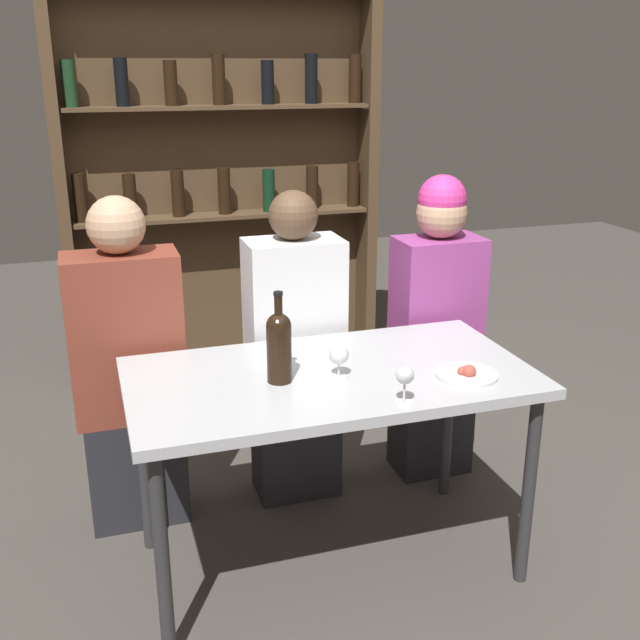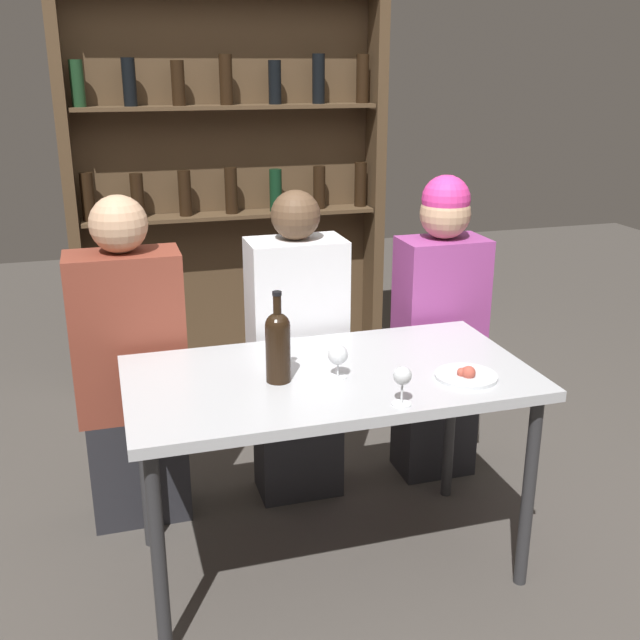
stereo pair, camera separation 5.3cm
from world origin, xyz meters
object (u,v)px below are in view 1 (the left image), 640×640
at_px(food_plate_0, 467,374).
at_px(wine_glass_1, 339,356).
at_px(wine_glass_0, 405,377).
at_px(seated_person_right, 435,331).
at_px(wine_bottle, 279,344).
at_px(seated_person_center, 295,358).
at_px(seated_person_left, 129,376).

bearing_deg(food_plate_0, wine_glass_1, 162.56).
xyz_separation_m(wine_glass_0, seated_person_right, (0.51, 0.81, -0.19)).
bearing_deg(wine_glass_1, wine_glass_0, -64.38).
xyz_separation_m(wine_bottle, wine_glass_0, (0.31, -0.28, -0.04)).
distance_m(wine_glass_0, seated_person_center, 0.85).
height_order(wine_glass_1, seated_person_left, seated_person_left).
bearing_deg(wine_glass_1, wine_bottle, 171.90).
xyz_separation_m(food_plate_0, seated_person_right, (0.23, 0.68, -0.11)).
height_order(wine_glass_1, seated_person_center, seated_person_center).
relative_size(wine_glass_0, seated_person_right, 0.09).
relative_size(seated_person_left, seated_person_center, 1.01).
relative_size(seated_person_center, seated_person_right, 0.98).
bearing_deg(wine_bottle, wine_glass_0, -41.72).
bearing_deg(seated_person_left, wine_glass_1, -41.05).
xyz_separation_m(wine_bottle, seated_person_right, (0.82, 0.53, -0.23)).
relative_size(wine_glass_1, seated_person_left, 0.09).
height_order(food_plate_0, seated_person_right, seated_person_right).
xyz_separation_m(wine_bottle, wine_glass_1, (0.19, -0.03, -0.05)).
distance_m(wine_bottle, seated_person_center, 0.63).
distance_m(wine_glass_1, seated_person_left, 0.88).
bearing_deg(seated_person_right, seated_person_left, 180.00).
height_order(wine_glass_0, wine_glass_1, wine_glass_0).
height_order(wine_bottle, wine_glass_0, wine_bottle).
bearing_deg(food_plate_0, seated_person_right, 71.63).
bearing_deg(seated_person_right, wine_glass_1, -138.39).
bearing_deg(food_plate_0, wine_bottle, 165.51).
bearing_deg(seated_person_center, seated_person_right, 0.00).
height_order(seated_person_left, seated_person_right, seated_person_right).
height_order(wine_bottle, seated_person_center, seated_person_center).
height_order(seated_person_left, seated_person_center, seated_person_left).
height_order(wine_bottle, seated_person_left, seated_person_left).
distance_m(wine_bottle, seated_person_left, 0.74).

